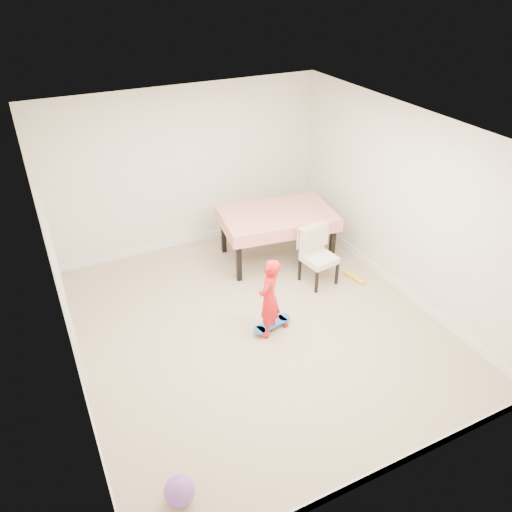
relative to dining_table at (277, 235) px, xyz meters
name	(u,v)px	position (x,y,z in m)	size (l,w,h in m)	color
ground	(256,326)	(-1.06, -1.41, -0.40)	(5.00, 5.00, 0.00)	tan
ceiling	(256,135)	(-1.06, -1.41, 2.18)	(4.50, 5.00, 0.04)	white
wall_back	(186,170)	(-1.06, 1.07, 0.90)	(4.50, 0.04, 2.60)	beige
wall_front	(392,378)	(-1.06, -3.89, 0.90)	(4.50, 0.04, 2.60)	beige
wall_left	(59,289)	(-3.29, -1.41, 0.90)	(0.04, 5.00, 2.60)	beige
wall_right	(403,205)	(1.17, -1.41, 0.90)	(0.04, 5.00, 2.60)	beige
door	(62,295)	(-3.29, -1.11, 0.62)	(0.10, 0.94, 2.11)	white
baseboard_back	(191,239)	(-1.06, 1.08, -0.34)	(4.50, 0.02, 0.12)	white
baseboard_front	(373,475)	(-1.06, -3.90, -0.34)	(4.50, 0.02, 0.12)	white
baseboard_left	(81,377)	(-3.30, -1.41, -0.34)	(0.02, 5.00, 0.12)	white
baseboard_right	(391,280)	(1.18, -1.41, -0.34)	(0.02, 5.00, 0.12)	white
dining_table	(277,235)	(0.00, 0.00, 0.00)	(1.71, 1.07, 0.80)	red
dining_chair	(319,257)	(0.22, -0.89, 0.04)	(0.48, 0.56, 0.88)	silver
skateboard	(272,326)	(-0.90, -1.55, -0.36)	(0.58, 0.21, 0.09)	blue
child	(269,300)	(-0.98, -1.62, 0.14)	(0.39, 0.26, 1.08)	red
balloon	(179,491)	(-2.76, -3.31, -0.26)	(0.28, 0.28, 0.28)	#8450C0
foam_toy	(354,278)	(0.75, -1.08, -0.37)	(0.06, 0.06, 0.40)	yellow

